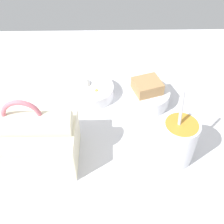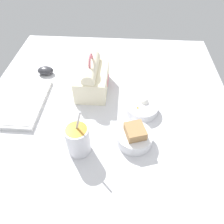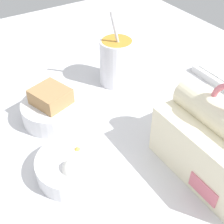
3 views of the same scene
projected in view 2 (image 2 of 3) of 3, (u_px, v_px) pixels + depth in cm
name	position (u px, v px, depth cm)	size (l,w,h in cm)	color
desk_surface	(105.00, 123.00, 90.00)	(140.00, 110.00, 2.00)	silver
keyboard	(27.00, 102.00, 95.60)	(30.73, 14.52, 2.10)	silver
lunch_bag	(92.00, 78.00, 98.55)	(21.43, 13.91, 18.73)	#EFE5C1
soup_cup	(78.00, 140.00, 75.39)	(8.33, 8.33, 19.44)	silver
bento_bowl_sandwich	(134.00, 137.00, 80.15)	(13.34, 13.34, 7.86)	silver
bento_bowl_snacks	(142.00, 108.00, 91.76)	(13.47, 13.47, 5.58)	silver
computer_mouse	(45.00, 71.00, 110.50)	(5.68, 7.95, 3.75)	#333338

